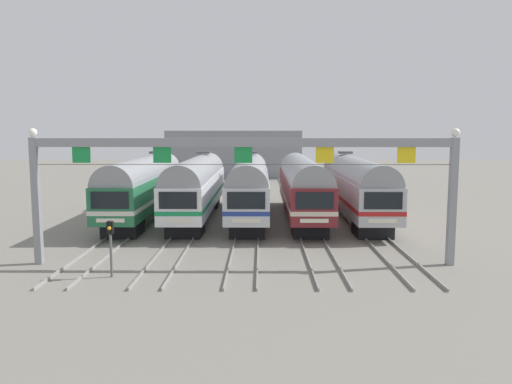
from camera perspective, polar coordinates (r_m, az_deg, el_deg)
The scene contains 10 objects.
ground_plane at distance 39.67m, azimuth -0.72°, elevation -3.02°, with size 160.00×160.00×0.00m, color gray.
track_bed at distance 56.48m, azimuth -0.33°, elevation 0.04°, with size 17.85×70.00×0.15m.
commuter_train_green at distance 40.32m, azimuth -12.42°, elevation 0.83°, with size 2.88×18.06×5.05m.
commuter_train_white at distance 39.60m, azimuth -6.65°, elevation 0.84°, with size 2.88×18.06×5.05m.
commuter_train_silver at distance 39.29m, azimuth -0.73°, elevation 0.84°, with size 2.88×18.06×5.05m.
commuter_train_maroon at distance 39.41m, azimuth 5.22°, elevation 0.83°, with size 2.88×18.06×4.77m.
commuter_train_stainless at distance 39.95m, azimuth 11.08°, elevation 0.81°, with size 2.88×18.06×5.05m.
catenary_gantry at distance 25.63m, azimuth -1.42°, elevation 3.31°, with size 21.59×0.44×6.97m.
yard_signal_mast at distance 24.73m, azimuth -15.99°, elevation -4.92°, with size 0.28×0.35×2.71m.
maintenance_building at distance 76.76m, azimuth -2.36°, elevation 4.35°, with size 19.35×10.00×6.78m, color gray.
Camera 1 is at (0.90, -39.06, 6.87)m, focal length 35.71 mm.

